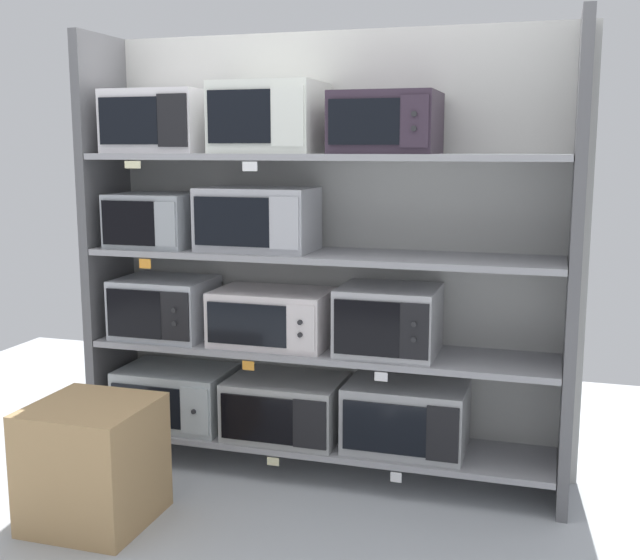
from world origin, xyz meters
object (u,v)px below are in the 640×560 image
object	(u,v)px
microwave_9	(269,118)
microwave_10	(386,123)
microwave_8	(160,122)
microwave_1	(286,407)
shipping_carton	(93,463)
microwave_6	(157,220)
microwave_7	(258,219)
microwave_5	(389,320)
microwave_3	(165,307)
microwave_4	(273,317)
microwave_2	(406,416)
microwave_0	(176,396)

from	to	relation	value
microwave_9	microwave_10	size ratio (longest dim) A/B	1.05
microwave_10	microwave_8	bearing A→B (deg)	180.00
microwave_1	shipping_carton	distance (m)	0.99
microwave_6	microwave_10	xyz separation A→B (m)	(1.18, 0.00, 0.47)
microwave_8	microwave_9	world-z (taller)	microwave_9
microwave_7	microwave_5	bearing A→B (deg)	-0.02
microwave_7	shipping_carton	world-z (taller)	microwave_7
microwave_9	microwave_10	bearing A→B (deg)	-0.00
microwave_3	microwave_5	xyz separation A→B (m)	(1.18, -0.00, 0.01)
microwave_8	shipping_carton	bearing A→B (deg)	-87.08
microwave_5	microwave_6	size ratio (longest dim) A/B	1.10
microwave_4	microwave_1	bearing A→B (deg)	-0.03
microwave_1	microwave_3	world-z (taller)	microwave_3
microwave_8	microwave_10	world-z (taller)	microwave_8
microwave_2	microwave_5	xyz separation A→B (m)	(-0.09, -0.00, 0.47)
microwave_0	microwave_4	bearing A→B (deg)	-0.02
microwave_5	microwave_8	world-z (taller)	microwave_8
microwave_3	microwave_6	size ratio (longest dim) A/B	1.13
microwave_10	microwave_9	bearing A→B (deg)	180.00
microwave_2	microwave_6	distance (m)	1.59
microwave_1	microwave_9	size ratio (longest dim) A/B	1.15
microwave_2	microwave_7	distance (m)	1.20
microwave_4	microwave_10	bearing A→B (deg)	0.01
microwave_0	microwave_9	world-z (taller)	microwave_9
microwave_10	microwave_7	bearing A→B (deg)	-179.99
microwave_5	microwave_0	bearing A→B (deg)	179.98
microwave_1	microwave_8	distance (m)	1.56
microwave_4	microwave_7	bearing A→B (deg)	-179.97
microwave_8	microwave_3	bearing A→B (deg)	-177.77
microwave_4	microwave_8	xyz separation A→B (m)	(-0.58, 0.00, 0.96)
microwave_9	microwave_1	bearing A→B (deg)	-0.15
microwave_8	microwave_10	distance (m)	1.15
microwave_7	shipping_carton	xyz separation A→B (m)	(-0.47, -0.78, -1.00)
microwave_0	microwave_4	distance (m)	0.71
microwave_3	microwave_5	world-z (taller)	microwave_5
microwave_0	microwave_4	size ratio (longest dim) A/B	0.99
microwave_8	microwave_6	bearing A→B (deg)	-179.43
microwave_0	microwave_2	xyz separation A→B (m)	(1.22, -0.00, 0.01)
microwave_2	microwave_3	size ratio (longest dim) A/B	1.20
microwave_0	microwave_1	bearing A→B (deg)	-0.02
microwave_0	microwave_2	size ratio (longest dim) A/B	1.00
microwave_3	microwave_7	xyz separation A→B (m)	(0.52, 0.00, 0.47)
microwave_1	microwave_9	world-z (taller)	microwave_9
microwave_7	microwave_10	world-z (taller)	microwave_10
microwave_2	microwave_7	size ratio (longest dim) A/B	1.03
microwave_2	microwave_5	distance (m)	0.48
microwave_5	microwave_7	bearing A→B (deg)	179.98
microwave_0	microwave_10	distance (m)	1.78
microwave_1	microwave_4	size ratio (longest dim) A/B	0.98
microwave_3	microwave_10	world-z (taller)	microwave_10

